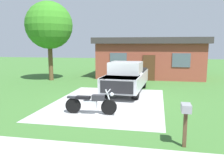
{
  "coord_description": "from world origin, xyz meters",
  "views": [
    {
      "loc": [
        2.42,
        -11.41,
        2.88
      ],
      "look_at": [
        0.12,
        0.28,
        0.9
      ],
      "focal_mm": 37.6,
      "sensor_mm": 36.0,
      "label": 1
    }
  ],
  "objects": [
    {
      "name": "neighbor_house",
      "position": [
        1.69,
        10.36,
        1.79
      ],
      "size": [
        9.6,
        5.6,
        3.5
      ],
      "color": "brown",
      "rests_on": "ground"
    },
    {
      "name": "motorcycle",
      "position": [
        -0.29,
        -2.17,
        0.47
      ],
      "size": [
        2.21,
        0.7,
        1.09
      ],
      "color": "black",
      "rests_on": "ground"
    },
    {
      "name": "mailbox",
      "position": [
        3.23,
        -4.79,
        0.98
      ],
      "size": [
        0.26,
        0.48,
        1.26
      ],
      "color": "#4C3823",
      "rests_on": "ground"
    },
    {
      "name": "ground_plane",
      "position": [
        0.0,
        0.0,
        0.0
      ],
      "size": [
        80.0,
        80.0,
        0.0
      ],
      "primitive_type": "plane",
      "color": "#3B6B2F"
    },
    {
      "name": "sidewalk_strip",
      "position": [
        0.0,
        -6.0,
        0.0
      ],
      "size": [
        36.0,
        1.8,
        0.01
      ],
      "primitive_type": "cube",
      "color": "#AEAEA9",
      "rests_on": "ground"
    },
    {
      "name": "pickup_truck",
      "position": [
        0.58,
        2.78,
        0.95
      ],
      "size": [
        2.3,
        5.72,
        1.9
      ],
      "color": "black",
      "rests_on": "ground"
    },
    {
      "name": "shade_tree",
      "position": [
        -6.26,
        6.56,
        4.43
      ],
      "size": [
        3.77,
        3.77,
        6.33
      ],
      "color": "brown",
      "rests_on": "ground"
    },
    {
      "name": "driveway_pad",
      "position": [
        0.0,
        0.0,
        0.0
      ],
      "size": [
        5.51,
        7.61,
        0.01
      ],
      "primitive_type": "cube",
      "color": "#A6A6A6",
      "rests_on": "ground"
    }
  ]
}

